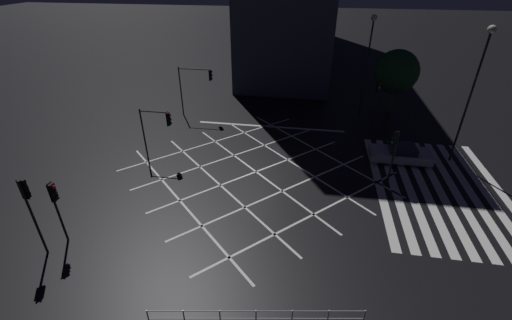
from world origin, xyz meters
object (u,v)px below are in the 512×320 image
object	(u,v)px
traffic_light_se_main	(377,96)
street_lamp_west	(369,47)
traffic_light_nw_main	(29,202)
traffic_light_nw_cross	(56,201)
traffic_light_ne_cross	(197,81)
traffic_light_median_north	(158,124)
street_lamp_east	(477,74)
street_tree_far	(396,72)
waiting_car	(401,154)
traffic_light_median_south	(394,145)

from	to	relation	value
traffic_light_se_main	street_lamp_west	world-z (taller)	street_lamp_west
traffic_light_nw_main	traffic_light_nw_cross	distance (m)	1.12
traffic_light_nw_main	traffic_light_ne_cross	bearing A→B (deg)	-6.62
traffic_light_nw_main	traffic_light_nw_cross	bearing A→B (deg)	-31.36
traffic_light_median_north	traffic_light_ne_cross	bearing A→B (deg)	89.17
street_lamp_east	street_tree_far	bearing A→B (deg)	17.32
traffic_light_median_north	street_tree_far	xyz separation A→B (m)	(12.02, -17.38, 1.03)
traffic_light_median_north	waiting_car	xyz separation A→B (m)	(2.51, -16.57, -2.17)
waiting_car	traffic_light_median_north	bearing A→B (deg)	8.62
street_lamp_east	waiting_car	bearing A→B (deg)	100.84
traffic_light_nw_main	traffic_light_median_north	bearing A→B (deg)	-11.52
traffic_light_nw_cross	street_lamp_east	size ratio (longest dim) A/B	0.38
street_lamp_west	traffic_light_nw_main	bearing A→B (deg)	141.19
street_lamp_east	street_lamp_west	world-z (taller)	street_lamp_east
traffic_light_median_south	traffic_light_se_main	world-z (taller)	traffic_light_se_main
traffic_light_median_south	street_lamp_west	size ratio (longest dim) A/B	0.41
waiting_car	traffic_light_median_south	bearing A→B (deg)	64.96
traffic_light_nw_main	traffic_light_se_main	xyz separation A→B (m)	(16.63, -17.13, 0.12)
street_tree_far	street_lamp_east	bearing A→B (deg)	-162.68
traffic_light_median_north	traffic_light_se_main	bearing A→B (deg)	25.30
traffic_light_se_main	street_lamp_east	world-z (taller)	street_lamp_east
traffic_light_se_main	street_lamp_east	xyz separation A→B (m)	(-3.99, -4.93, 3.12)
traffic_light_median_south	traffic_light_median_north	distance (m)	15.30
traffic_light_median_north	traffic_light_ne_cross	xyz separation A→B (m)	(8.15, -0.12, 0.53)
traffic_light_nw_main	street_lamp_east	bearing A→B (deg)	-60.19
traffic_light_median_north	street_lamp_west	bearing A→B (deg)	37.24
traffic_light_se_main	waiting_car	bearing A→B (deg)	16.38
street_lamp_west	street_tree_far	size ratio (longest dim) A/B	1.50
traffic_light_median_north	traffic_light_nw_cross	distance (m)	8.70
traffic_light_se_main	traffic_light_nw_cross	distance (m)	22.91
traffic_light_se_main	traffic_light_nw_cross	world-z (taller)	traffic_light_se_main
traffic_light_ne_cross	waiting_car	xyz separation A→B (m)	(-5.64, -16.46, -2.70)
traffic_light_nw_main	traffic_light_se_main	distance (m)	23.87
street_lamp_west	waiting_car	size ratio (longest dim) A/B	2.09
traffic_light_median_north	traffic_light_ne_cross	world-z (taller)	traffic_light_ne_cross
traffic_light_median_north	traffic_light_ne_cross	size ratio (longest dim) A/B	0.85
traffic_light_median_north	street_tree_far	size ratio (longest dim) A/B	0.66
traffic_light_median_north	street_tree_far	bearing A→B (deg)	34.67
traffic_light_nw_main	traffic_light_median_north	distance (m)	9.64
traffic_light_ne_cross	traffic_light_median_south	bearing A→B (deg)	-28.85
waiting_car	street_lamp_west	bearing A→B (deg)	-76.97
street_tree_far	traffic_light_median_south	bearing A→B (deg)	170.36
traffic_light_se_main	street_lamp_east	bearing A→B (deg)	51.01
street_lamp_east	waiting_car	xyz separation A→B (m)	(-0.68, 3.56, -5.62)
traffic_light_nw_cross	street_lamp_west	distance (m)	25.60
traffic_light_ne_cross	street_lamp_east	size ratio (longest dim) A/B	0.49
street_tree_far	traffic_light_se_main	bearing A→B (deg)	155.75
traffic_light_median_north	street_lamp_east	xyz separation A→B (m)	(3.19, -20.13, 3.46)
traffic_light_nw_cross	waiting_car	distance (m)	21.21
traffic_light_nw_cross	waiting_car	size ratio (longest dim) A/B	0.85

